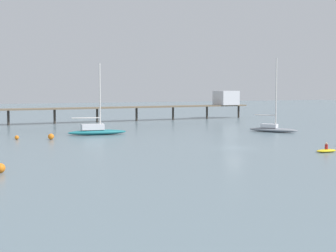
% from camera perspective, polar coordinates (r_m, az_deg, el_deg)
% --- Properties ---
extents(ground_plane, '(400.00, 400.00, 0.00)m').
position_cam_1_polar(ground_plane, '(64.37, 7.47, -2.44)').
color(ground_plane, slate).
extents(pier, '(77.68, 6.28, 6.80)m').
position_cam_1_polar(pier, '(118.80, -0.89, 2.56)').
color(pier, brown).
rests_on(pier, ground_plane).
extents(sailboat_teal, '(9.64, 3.37, 11.43)m').
position_cam_1_polar(sailboat_teal, '(82.43, -8.02, -0.45)').
color(sailboat_teal, '#1E727A').
rests_on(sailboat_teal, ground_plane).
extents(sailboat_gray, '(6.39, 8.16, 12.53)m').
position_cam_1_polar(sailboat_gray, '(88.70, 11.61, -0.20)').
color(sailboat_gray, gray).
rests_on(sailboat_gray, ground_plane).
extents(dinghy_yellow, '(2.76, 1.26, 1.14)m').
position_cam_1_polar(dinghy_yellow, '(62.37, 17.26, -2.62)').
color(dinghy_yellow, yellow).
rests_on(dinghy_yellow, ground_plane).
extents(mooring_buoy_near, '(0.62, 0.62, 0.62)m').
position_cam_1_polar(mooring_buoy_near, '(77.26, -16.54, -1.24)').
color(mooring_buoy_near, orange).
rests_on(mooring_buoy_near, ground_plane).
extents(mooring_buoy_mid, '(0.85, 0.85, 0.85)m').
position_cam_1_polar(mooring_buoy_mid, '(47.46, -18.21, -4.48)').
color(mooring_buoy_mid, orange).
rests_on(mooring_buoy_mid, ground_plane).
extents(mooring_buoy_outer, '(0.88, 0.88, 0.88)m').
position_cam_1_polar(mooring_buoy_outer, '(76.00, -12.94, -1.16)').
color(mooring_buoy_outer, orange).
rests_on(mooring_buoy_outer, ground_plane).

